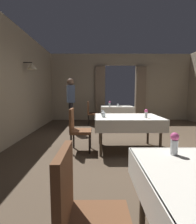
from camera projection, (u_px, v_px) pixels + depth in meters
The scene contains 16 objects.
ground at pixel (145, 149), 3.85m from camera, with size 10.08×10.08×0.00m, color #4C3D2D.
wall_back at pixel (120, 87), 7.83m from camera, with size 6.40×0.27×3.00m.
dining_table_mid at pixel (127, 120), 3.75m from camera, with size 1.42×1.07×0.75m.
dining_table_far at pixel (116, 109), 6.63m from camera, with size 1.21×0.99×0.75m.
chair_near_left at pixel (84, 214), 1.06m from camera, with size 0.44×0.44×0.93m.
chair_mid_left at pixel (77, 128), 3.68m from camera, with size 0.44×0.44×0.93m.
chair_far_left at pixel (91, 112), 6.72m from camera, with size 0.44×0.44×0.93m.
flower_vase_near at pixel (174, 143), 1.42m from camera, with size 0.07×0.07×0.19m.
flower_vase_mid at pixel (146, 113), 3.49m from camera, with size 0.07×0.07×0.18m.
glass_mid_b at pixel (104, 115), 3.59m from camera, with size 0.08×0.08×0.10m, color silver.
glass_mid_c at pixel (103, 113), 3.88m from camera, with size 0.07×0.07×0.11m, color silver.
flower_vase_far at pixel (110, 104), 6.28m from camera, with size 0.07×0.07×0.21m.
plate_far_b at pixel (126, 106), 6.67m from camera, with size 0.21×0.21×0.01m, color white.
plate_far_c at pixel (119, 106), 6.42m from camera, with size 0.20×0.20×0.01m, color white.
glass_far_d at pixel (118, 105), 6.74m from camera, with size 0.08×0.08×0.08m, color silver.
person_waiter_by_doorway at pixel (71, 100), 5.51m from camera, with size 0.31×0.41×1.72m.
Camera 1 is at (-1.08, -3.72, 1.27)m, focal length 27.33 mm.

